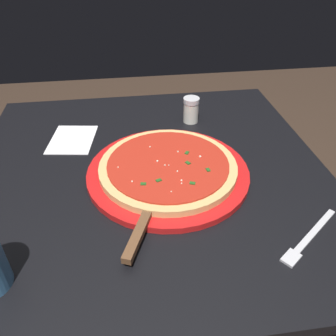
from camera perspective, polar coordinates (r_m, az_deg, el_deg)
ground_plane at (r=1.40m, az=-2.00°, el=-25.55°), size 5.00×5.00×0.00m
restaurant_table at (r=0.92m, az=-2.76°, el=-7.83°), size 0.85×0.85×0.74m
serving_plate at (r=0.80m, az=0.00°, el=-0.73°), size 0.38×0.38×0.01m
pizza at (r=0.79m, az=0.00°, el=0.26°), size 0.32×0.32×0.02m
pizza_server at (r=0.67m, az=-3.82°, el=-8.55°), size 0.22×0.13×0.01m
napkin_folded_right at (r=0.97m, az=-15.60°, el=4.60°), size 0.16×0.13×0.00m
fork at (r=0.71m, az=22.22°, el=-10.85°), size 0.13×0.16×0.00m
parmesan_shaker at (r=1.01m, az=3.85°, el=9.64°), size 0.05×0.05×0.07m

